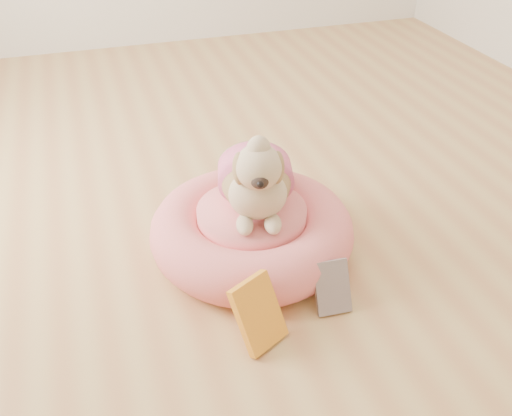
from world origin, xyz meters
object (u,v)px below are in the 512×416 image
object	(u,v)px
book_yellow	(258,313)
dog	(256,163)
book_white	(332,287)
pet_bed	(252,231)

from	to	relation	value
book_yellow	dog	bearing A→B (deg)	45.64
dog	book_white	size ratio (longest dim) A/B	2.68
pet_bed	book_white	bearing A→B (deg)	-65.88
pet_bed	book_white	distance (m)	0.39
dog	book_yellow	size ratio (longest dim) A/B	2.12
pet_bed	dog	world-z (taller)	dog
book_yellow	pet_bed	bearing A→B (deg)	47.78
pet_bed	book_white	xyz separation A→B (m)	(0.16, -0.36, -0.01)
book_yellow	book_white	world-z (taller)	book_yellow
dog	book_yellow	world-z (taller)	dog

